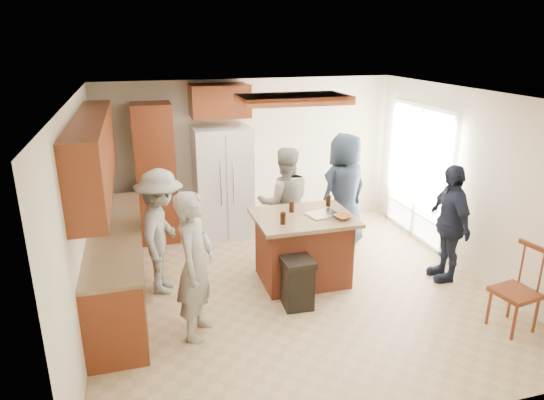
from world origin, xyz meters
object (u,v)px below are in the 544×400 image
object	(u,v)px
person_side_right	(449,223)
person_counter	(161,232)
refrigerator	(223,182)
trash_bin	(298,283)
person_behind_right	(344,191)
person_front_left	(196,266)
spindle_chair	(517,292)
person_behind_left	(285,203)
kitchen_island	(303,248)

from	to	relation	value
person_side_right	person_counter	distance (m)	3.76
refrigerator	trash_bin	xyz separation A→B (m)	(0.44, -2.53, -0.58)
person_behind_right	trash_bin	size ratio (longest dim) A/B	2.84
person_front_left	spindle_chair	size ratio (longest dim) A/B	1.67
person_front_left	trash_bin	bearing A→B (deg)	-53.29
person_behind_left	trash_bin	distance (m)	1.57
person_behind_left	person_behind_right	xyz separation A→B (m)	(1.00, 0.13, 0.06)
person_behind_right	spindle_chair	bearing A→B (deg)	87.40
person_front_left	person_behind_left	size ratio (longest dim) A/B	1.00
person_front_left	spindle_chair	xyz separation A→B (m)	(3.43, -0.86, -0.38)
person_behind_right	person_counter	world-z (taller)	person_behind_right
person_behind_right	trash_bin	distance (m)	2.12
person_behind_left	refrigerator	size ratio (longest dim) A/B	0.92
person_side_right	spindle_chair	size ratio (longest dim) A/B	1.61
person_front_left	person_counter	size ratio (longest dim) A/B	1.02
person_counter	refrigerator	xyz separation A→B (m)	(1.09, 1.68, 0.09)
refrigerator	person_counter	bearing A→B (deg)	-123.00
person_behind_left	kitchen_island	world-z (taller)	person_behind_left
kitchen_island	trash_bin	size ratio (longest dim) A/B	2.03
person_behind_left	refrigerator	distance (m)	1.29
person_front_left	person_behind_right	world-z (taller)	person_behind_right
person_behind_left	trash_bin	bearing A→B (deg)	86.78
person_front_left	person_side_right	distance (m)	3.43
person_behind_right	person_counter	bearing A→B (deg)	-6.61
spindle_chair	person_behind_right	bearing A→B (deg)	108.74
person_front_left	refrigerator	distance (m)	2.89
person_behind_right	refrigerator	bearing A→B (deg)	-49.93
person_side_right	refrigerator	bearing A→B (deg)	-124.39
person_side_right	spindle_chair	xyz separation A→B (m)	(0.03, -1.28, -0.35)
person_counter	trash_bin	distance (m)	1.82
kitchen_island	trash_bin	world-z (taller)	kitchen_island
person_behind_left	spindle_chair	bearing A→B (deg)	134.40
spindle_chair	person_counter	bearing A→B (deg)	152.31
person_behind_left	person_side_right	world-z (taller)	person_behind_left
person_front_left	person_counter	bearing A→B (deg)	40.24
person_behind_right	person_front_left	bearing A→B (deg)	14.76
person_behind_right	trash_bin	bearing A→B (deg)	29.81
person_behind_left	kitchen_island	bearing A→B (deg)	97.88
spindle_chair	refrigerator	bearing A→B (deg)	125.97
kitchen_island	person_behind_left	bearing A→B (deg)	90.25
kitchen_island	spindle_chair	xyz separation A→B (m)	(1.91, -1.73, -0.02)
person_front_left	trash_bin	size ratio (longest dim) A/B	2.64
refrigerator	spindle_chair	world-z (taller)	refrigerator
person_behind_right	trash_bin	xyz separation A→B (m)	(-1.28, -1.59, -0.57)
person_behind_left	spindle_chair	xyz separation A→B (m)	(1.91, -2.56, -0.38)
person_behind_right	person_side_right	distance (m)	1.67
person_front_left	refrigerator	world-z (taller)	refrigerator
trash_bin	refrigerator	bearing A→B (deg)	99.86
person_counter	person_front_left	bearing A→B (deg)	-150.93
person_behind_right	person_side_right	world-z (taller)	person_behind_right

